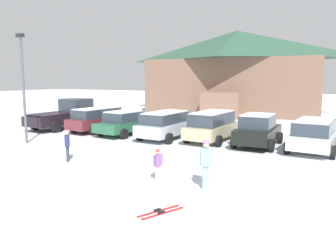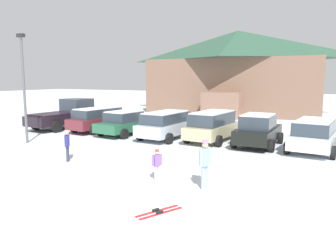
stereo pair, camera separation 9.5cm
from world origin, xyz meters
TOP-DOWN VIEW (x-y plane):
  - ground at (0.00, 0.00)m, footprint 160.00×160.00m
  - ski_lodge at (-2.54, 29.46)m, footprint 18.20×12.15m
  - parked_maroon_van at (-7.65, 12.30)m, footprint 2.38×4.77m
  - parked_green_coupe at (-5.09, 11.89)m, footprint 2.59×4.48m
  - parked_silver_wagon at (-1.98, 11.77)m, footprint 2.48×4.44m
  - parked_beige_suv at (0.81, 12.35)m, footprint 2.46×4.55m
  - parked_black_sedan at (3.51, 12.14)m, footprint 2.25×4.13m
  - parked_white_suv at (6.34, 11.95)m, footprint 2.55×4.18m
  - pickup_truck at (-10.75, 12.56)m, footprint 2.86×5.95m
  - skier_child_in_purple_jacket at (1.58, 4.19)m, footprint 0.27×0.40m
  - skier_adult_in_blue_parka at (3.42, 4.17)m, footprint 0.29×0.62m
  - skier_teen_in_navy_coat at (-3.39, 4.87)m, footprint 0.37×0.42m
  - pair_of_skis at (3.00, 1.72)m, footprint 0.90×1.39m
  - lamp_post at (-8.58, 7.00)m, footprint 0.44×0.24m

SIDE VIEW (x-z plane):
  - ground at x=0.00m, z-range 0.00..0.00m
  - pair_of_skis at x=3.00m, z-range -0.02..0.06m
  - skier_child_in_purple_jacket at x=1.58m, z-range 0.08..1.24m
  - skier_teen_in_navy_coat at x=-3.39m, z-range 0.09..1.50m
  - parked_green_coupe at x=-5.09m, z-range 0.01..1.60m
  - parked_black_sedan at x=3.51m, z-range -0.01..1.77m
  - parked_white_suv at x=6.34m, z-range 0.07..1.72m
  - parked_maroon_van at x=-7.65m, z-range 0.07..1.73m
  - parked_silver_wagon at x=-1.98m, z-range 0.07..1.75m
  - skier_adult_in_blue_parka at x=3.42m, z-range 0.11..1.78m
  - parked_beige_suv at x=0.81m, z-range 0.06..1.83m
  - pickup_truck at x=-10.75m, z-range -0.08..2.07m
  - lamp_post at x=-8.58m, z-range 0.35..6.50m
  - ski_lodge at x=-2.54m, z-range 0.06..8.81m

